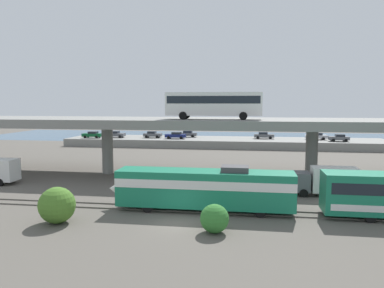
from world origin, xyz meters
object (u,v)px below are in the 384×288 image
(parked_car_5, at_px, (92,135))
(train_locomotive, at_px, (196,187))
(parked_car_2, at_px, (153,134))
(parked_car_4, at_px, (339,138))
(transit_bus_on_overpass, at_px, (214,103))
(parked_car_3, at_px, (187,134))
(parked_car_1, at_px, (115,134))
(parked_car_7, at_px, (264,135))
(parked_car_6, at_px, (176,135))
(parked_car_0, at_px, (316,136))
(service_truck_west, at_px, (325,180))

(parked_car_5, bearing_deg, train_locomotive, 122.71)
(parked_car_2, bearing_deg, train_locomotive, -71.08)
(parked_car_4, bearing_deg, parked_car_2, -3.07)
(transit_bus_on_overpass, distance_m, parked_car_3, 40.96)
(parked_car_1, height_order, parked_car_7, same)
(parked_car_4, xyz_separation_m, parked_car_7, (-15.24, 3.64, 0.00))
(parked_car_1, xyz_separation_m, parked_car_6, (14.29, -0.58, 0.00))
(parked_car_3, distance_m, parked_car_6, 4.78)
(train_locomotive, relative_size, transit_bus_on_overpass, 1.41)
(parked_car_0, distance_m, parked_car_3, 28.94)
(service_truck_west, height_order, parked_car_2, parked_car_2)
(parked_car_6, relative_size, parked_car_7, 1.05)
(transit_bus_on_overpass, relative_size, parked_car_0, 2.69)
(parked_car_3, height_order, parked_car_5, same)
(parked_car_3, distance_m, parked_car_5, 21.75)
(service_truck_west, xyz_separation_m, parked_car_6, (-24.27, 41.50, 0.84))
(transit_bus_on_overpass, xyz_separation_m, parked_car_2, (-17.54, 36.22, -7.23))
(parked_car_7, bearing_deg, parked_car_1, -175.87)
(parked_car_0, bearing_deg, parked_car_1, 2.61)
(service_truck_west, bearing_deg, parked_car_0, -98.35)
(service_truck_west, relative_size, parked_car_2, 1.67)
(parked_car_4, bearing_deg, parked_car_7, -13.42)
(transit_bus_on_overpass, relative_size, parked_car_6, 2.61)
(train_locomotive, xyz_separation_m, transit_bus_on_overpass, (0.22, 14.30, 7.51))
(parked_car_4, distance_m, parked_car_5, 53.95)
(parked_car_0, relative_size, parked_car_3, 0.96)
(service_truck_west, distance_m, parked_car_4, 42.21)
(parked_car_5, bearing_deg, parked_car_3, -165.63)
(parked_car_1, height_order, parked_car_6, same)
(parked_car_0, relative_size, parked_car_1, 1.04)
(transit_bus_on_overpass, relative_size, parked_car_3, 2.59)
(parked_car_0, bearing_deg, parked_car_2, 1.69)
(train_locomotive, distance_m, parked_car_5, 57.00)
(service_truck_west, bearing_deg, train_locomotive, 30.44)
(transit_bus_on_overpass, distance_m, parked_car_0, 42.45)
(transit_bus_on_overpass, bearing_deg, parked_car_3, 104.29)
(train_locomotive, height_order, parked_car_1, train_locomotive)
(transit_bus_on_overpass, bearing_deg, parked_car_6, 108.81)
(parked_car_3, bearing_deg, train_locomotive, 100.33)
(parked_car_0, relative_size, parked_car_7, 1.02)
(service_truck_west, relative_size, parked_car_4, 1.70)
(train_locomotive, xyz_separation_m, parked_car_5, (-30.80, 47.97, 0.28))
(parked_car_4, xyz_separation_m, parked_car_6, (-34.73, 0.61, 0.00))
(parked_car_0, bearing_deg, transit_bus_on_overpass, 63.08)
(service_truck_west, xyz_separation_m, parked_car_5, (-43.49, 40.51, 0.84))
(parked_car_3, relative_size, parked_car_4, 1.16)
(parked_car_0, height_order, parked_car_4, same)
(train_locomotive, height_order, parked_car_3, train_locomotive)
(parked_car_1, xyz_separation_m, parked_car_4, (49.02, -1.20, -0.00))
(transit_bus_on_overpass, xyz_separation_m, parked_car_0, (18.94, 37.29, -7.23))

